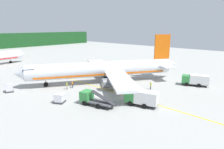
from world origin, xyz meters
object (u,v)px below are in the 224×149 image
cargo_container_mid (9,88)px  crew_marshaller (151,85)px  cargo_container_near (60,98)px  crew_loader_left (67,85)px  service_truck_baggage (195,80)px  crew_loader_right (72,84)px  crew_supervisor (118,86)px  service_truck_catering (92,98)px  service_truck_fuel (142,97)px  airliner_foreground (104,69)px

cargo_container_mid → crew_marshaller: cargo_container_mid is taller
cargo_container_near → crew_marshaller: (18.39, -8.12, 0.16)m
crew_loader_left → service_truck_baggage: bearing=-41.8°
cargo_container_mid → crew_loader_right: (11.21, -7.56, 0.05)m
crew_marshaller → crew_supervisor: crew_supervisor is taller
service_truck_catering → crew_marshaller: service_truck_catering is taller
service_truck_baggage → crew_loader_left: size_ratio=3.88×
service_truck_fuel → crew_supervisor: bearing=68.3°
airliner_foreground → service_truck_fuel: 17.11m
service_truck_fuel → cargo_container_mid: size_ratio=3.03×
cargo_container_near → cargo_container_mid: 14.07m
airliner_foreground → service_truck_baggage: (12.70, -18.10, -1.87)m
cargo_container_near → airliner_foreground: bearing=13.7°
airliner_foreground → service_truck_catering: airliner_foreground is taller
service_truck_catering → cargo_container_near: service_truck_catering is taller
service_truck_baggage → crew_loader_left: (-22.58, 20.21, -0.55)m
cargo_container_mid → service_truck_catering: bearing=-67.6°
cargo_container_mid → crew_loader_left: (9.71, -7.57, 0.05)m
airliner_foreground → crew_loader_right: (-8.38, 2.12, -2.43)m
cargo_container_mid → crew_loader_left: 12.32m
service_truck_baggage → cargo_container_near: size_ratio=2.63×
service_truck_baggage → cargo_container_mid: size_ratio=3.11×
crew_loader_right → crew_supervisor: size_ratio=0.91×
crew_loader_right → crew_marshaller: bearing=-51.2°
crew_marshaller → crew_loader_right: size_ratio=1.08×
airliner_foreground → crew_supervisor: 8.10m
cargo_container_mid → crew_supervisor: 23.78m
cargo_container_near → crew_marshaller: 20.10m
service_truck_fuel → crew_loader_left: 18.29m
crew_marshaller → airliner_foreground: bearing=103.6°
service_truck_baggage → cargo_container_mid: service_truck_baggage is taller
crew_loader_right → service_truck_catering: bearing=-108.2°
cargo_container_mid → crew_supervisor: cargo_container_mid is taller
crew_loader_left → crew_supervisor: 11.67m
airliner_foreground → cargo_container_mid: airliner_foreground is taller
crew_loader_left → crew_supervisor: size_ratio=0.91×
service_truck_catering → crew_marshaller: size_ratio=3.96×
airliner_foreground → cargo_container_near: 16.16m
service_truck_fuel → crew_supervisor: service_truck_fuel is taller
crew_supervisor → cargo_container_mid: bearing=134.7°
crew_marshaller → crew_loader_left: bearing=132.3°
service_truck_fuel → crew_loader_right: size_ratio=3.80×
crew_loader_right → cargo_container_mid: bearing=146.0°
service_truck_catering → cargo_container_mid: service_truck_catering is taller
service_truck_fuel → crew_loader_right: (-2.10, 17.93, -0.60)m
crew_marshaller → crew_loader_left: 18.95m
service_truck_baggage → crew_loader_left: 30.31m
crew_supervisor → crew_loader_left: bearing=127.0°
crew_marshaller → cargo_container_near: bearing=156.2°
service_truck_baggage → crew_marshaller: size_ratio=3.61×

